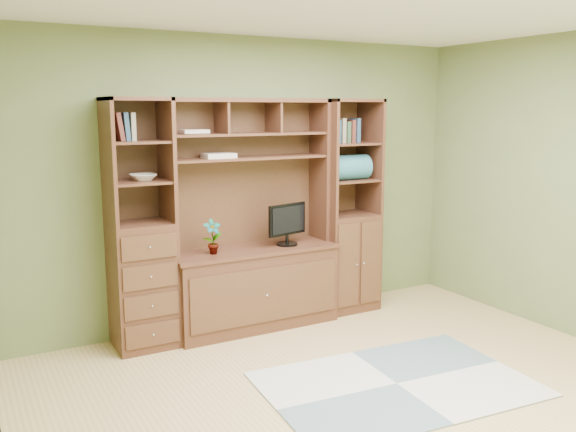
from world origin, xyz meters
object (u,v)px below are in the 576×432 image
monitor (287,217)px  center_hutch (254,216)px  right_tower (347,206)px  left_tower (141,225)px

monitor → center_hutch: bearing=159.3°
right_tower → monitor: right_tower is taller
left_tower → center_hutch: bearing=-2.3°
center_hutch → left_tower: (-1.00, 0.04, 0.00)m
center_hutch → right_tower: (1.02, 0.04, 0.00)m
monitor → left_tower: bearing=162.3°
left_tower → monitor: bearing=-3.2°
center_hutch → left_tower: size_ratio=1.00×
center_hutch → right_tower: same height
left_tower → monitor: 1.32m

